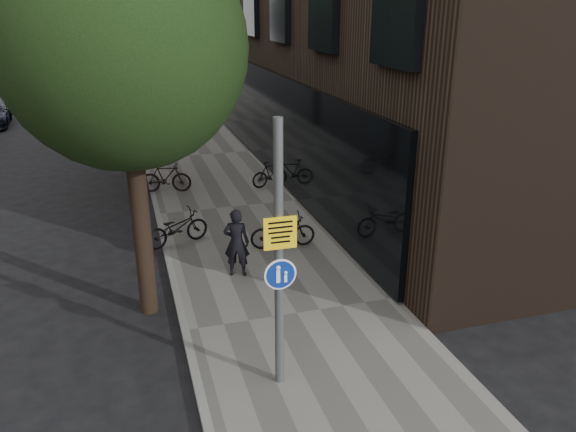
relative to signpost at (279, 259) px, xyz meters
name	(u,v)px	position (x,y,z in m)	size (l,w,h in m)	color
ground	(348,432)	(0.68, -1.34, -2.35)	(120.00, 120.00, 0.00)	black
sidewalk	(232,208)	(0.93, 8.66, -2.29)	(4.50, 60.00, 0.12)	slate
curb_edge	(158,215)	(-1.32, 8.66, -2.28)	(0.15, 60.00, 0.13)	slate
street_tree_near	(129,57)	(-1.85, 3.30, 2.76)	(4.40, 4.40, 7.50)	black
street_tree_mid	(120,34)	(-1.85, 11.80, 2.76)	(5.00, 5.00, 7.80)	black
street_tree_far	(116,24)	(-1.85, 20.80, 2.76)	(5.00, 5.00, 7.80)	black
signpost	(279,259)	(0.00, 0.00, 0.00)	(0.51, 0.15, 4.41)	#595B5E
pedestrian	(237,243)	(0.14, 4.04, -1.42)	(0.59, 0.39, 1.61)	black
parked_bike_facade_near	(283,231)	(1.58, 5.26, -1.79)	(0.58, 1.68, 0.88)	black
parked_bike_facade_far	(272,174)	(2.66, 10.31, -1.78)	(0.42, 1.48, 0.89)	black
parked_bike_curb_near	(176,228)	(-1.01, 6.20, -1.77)	(0.60, 1.73, 0.91)	black
parked_bike_curb_far	(166,177)	(-0.87, 10.71, -1.73)	(0.47, 1.67, 1.01)	black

